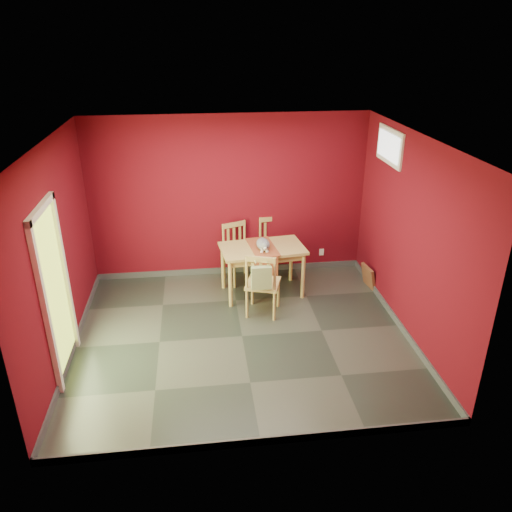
{
  "coord_description": "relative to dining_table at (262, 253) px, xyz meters",
  "views": [
    {
      "loc": [
        -0.53,
        -5.77,
        3.87
      ],
      "look_at": [
        0.25,
        0.45,
        1.0
      ],
      "focal_mm": 35.0,
      "sensor_mm": 36.0,
      "label": 1
    }
  ],
  "objects": [
    {
      "name": "chair_far_right",
      "position": [
        0.3,
        0.66,
        -0.19
      ],
      "size": [
        0.56,
        0.56,
        1.0
      ],
      "color": "tan",
      "rests_on": "ground"
    },
    {
      "name": "cat",
      "position": [
        0.0,
        -0.05,
        0.2
      ],
      "size": [
        0.31,
        0.46,
        0.21
      ],
      "primitive_type": null,
      "rotation": [
        0.0,
        0.0,
        0.23
      ],
      "color": "slate",
      "rests_on": "table_runner"
    },
    {
      "name": "dining_table",
      "position": [
        0.0,
        0.0,
        0.0
      ],
      "size": [
        1.35,
        0.89,
        0.8
      ],
      "color": "tan",
      "rests_on": "ground"
    },
    {
      "name": "table_runner",
      "position": [
        -0.0,
        -0.13,
        0.04
      ],
      "size": [
        0.46,
        0.82,
        0.4
      ],
      "color": "brown",
      "rests_on": "dining_table"
    },
    {
      "name": "chair_near",
      "position": [
        -0.09,
        -0.64,
        -0.18
      ],
      "size": [
        0.59,
        0.59,
        1.0
      ],
      "color": "tan",
      "rests_on": "ground"
    },
    {
      "name": "chair_far_left",
      "position": [
        -0.33,
        0.52,
        -0.2
      ],
      "size": [
        0.59,
        0.59,
        0.98
      ],
      "color": "tan",
      "rests_on": "ground"
    },
    {
      "name": "picture_frame",
      "position": [
        1.74,
        -0.02,
        -0.51
      ],
      "size": [
        0.17,
        0.38,
        0.37
      ],
      "color": "brown",
      "rests_on": "ground"
    },
    {
      "name": "tote_bag",
      "position": [
        -0.13,
        -0.87,
        0.02
      ],
      "size": [
        0.28,
        0.17,
        0.4
      ],
      "color": "#8FA167",
      "rests_on": "chair_near"
    },
    {
      "name": "ground",
      "position": [
        -0.44,
        -1.21,
        -0.7
      ],
      "size": [
        4.5,
        4.5,
        0.0
      ],
      "primitive_type": "plane",
      "color": "#2D342D",
      "rests_on": "ground"
    },
    {
      "name": "window",
      "position": [
        1.78,
        -0.21,
        1.65
      ],
      "size": [
        0.05,
        0.9,
        0.5
      ],
      "color": "white",
      "rests_on": "room_shell"
    },
    {
      "name": "room_shell",
      "position": [
        -0.44,
        -1.21,
        -0.65
      ],
      "size": [
        4.5,
        4.5,
        4.5
      ],
      "color": "#5A0913",
      "rests_on": "ground"
    },
    {
      "name": "doorway",
      "position": [
        -2.67,
        -1.61,
        0.43
      ],
      "size": [
        0.06,
        1.01,
        2.13
      ],
      "color": "#B7D838",
      "rests_on": "ground"
    },
    {
      "name": "outlet_plate",
      "position": [
        1.16,
        0.78,
        -0.4
      ],
      "size": [
        0.08,
        0.02,
        0.12
      ],
      "primitive_type": "cube",
      "color": "silver",
      "rests_on": "room_shell"
    }
  ]
}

